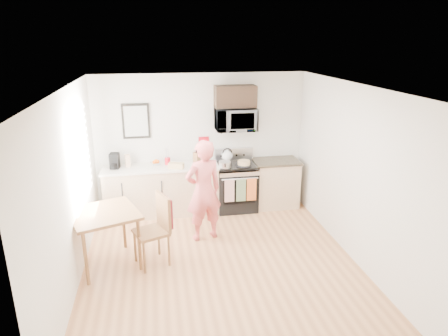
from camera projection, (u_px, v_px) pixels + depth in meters
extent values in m
plane|color=#A66940|center=(221.00, 264.00, 5.94)|extent=(4.60, 4.60, 0.00)
cube|color=white|center=(201.00, 142.00, 7.69)|extent=(4.00, 0.04, 2.60)
cube|color=white|center=(266.00, 274.00, 3.39)|extent=(4.00, 0.04, 2.60)
cube|color=white|center=(70.00, 191.00, 5.21)|extent=(0.04, 4.60, 2.60)
cube|color=white|center=(355.00, 174.00, 5.87)|extent=(0.04, 4.60, 2.60)
cube|color=silver|center=(221.00, 88.00, 5.13)|extent=(4.00, 4.60, 0.04)
cube|color=white|center=(80.00, 156.00, 5.88)|extent=(0.02, 1.40, 1.50)
cube|color=silver|center=(80.00, 156.00, 5.88)|extent=(0.01, 1.30, 1.40)
cube|color=tan|center=(162.00, 191.00, 7.54)|extent=(2.10, 0.60, 0.90)
cube|color=#F0E1CF|center=(161.00, 167.00, 7.40)|extent=(2.14, 0.64, 0.04)
cube|color=tan|center=(275.00, 184.00, 7.91)|extent=(0.84, 0.60, 0.90)
cube|color=black|center=(276.00, 161.00, 7.76)|extent=(0.88, 0.64, 0.04)
cube|color=black|center=(236.00, 190.00, 7.77)|extent=(0.76, 0.65, 0.77)
cube|color=black|center=(239.00, 193.00, 7.46)|extent=(0.61, 0.02, 0.45)
cube|color=silver|center=(240.00, 176.00, 7.36)|extent=(0.74, 0.02, 0.14)
cylinder|color=silver|center=(240.00, 179.00, 7.33)|extent=(0.68, 0.02, 0.02)
cube|color=black|center=(236.00, 165.00, 7.62)|extent=(0.76, 0.65, 0.04)
cube|color=silver|center=(233.00, 154.00, 7.83)|extent=(0.76, 0.08, 0.24)
cube|color=white|center=(229.00, 191.00, 7.36)|extent=(0.18, 0.02, 0.44)
cube|color=#586B47|center=(241.00, 190.00, 7.40)|extent=(0.18, 0.02, 0.44)
cube|color=#C34C1D|center=(252.00, 189.00, 7.43)|extent=(0.18, 0.02, 0.44)
imported|color=silver|center=(236.00, 119.00, 7.45)|extent=(0.76, 0.51, 0.42)
cube|color=black|center=(235.00, 96.00, 7.36)|extent=(0.76, 0.35, 0.40)
cube|color=black|center=(136.00, 121.00, 7.33)|extent=(0.50, 0.03, 0.65)
cube|color=#B4BAB0|center=(136.00, 121.00, 7.31)|extent=(0.42, 0.01, 0.56)
cube|color=#AB0E1A|center=(204.00, 142.00, 7.68)|extent=(0.20, 0.02, 0.20)
imported|color=#E0423D|center=(204.00, 191.00, 6.46)|extent=(0.71, 0.57, 1.70)
cube|color=brown|center=(104.00, 214.00, 5.68)|extent=(0.90, 0.90, 0.05)
cylinder|color=brown|center=(86.00, 259.00, 5.33)|extent=(0.05, 0.05, 0.80)
cylinder|color=brown|center=(139.00, 245.00, 5.69)|extent=(0.05, 0.05, 0.80)
cylinder|color=brown|center=(75.00, 236.00, 5.94)|extent=(0.05, 0.05, 0.80)
cylinder|color=brown|center=(124.00, 225.00, 6.30)|extent=(0.05, 0.05, 0.80)
cube|color=brown|center=(151.00, 232.00, 5.81)|extent=(0.58, 0.58, 0.04)
cube|color=brown|center=(163.00, 212.00, 5.82)|extent=(0.21, 0.43, 0.53)
cube|color=#601014|center=(165.00, 211.00, 5.84)|extent=(0.21, 0.40, 0.45)
cylinder|color=brown|center=(144.00, 258.00, 5.64)|extent=(0.04, 0.04, 0.49)
cylinder|color=brown|center=(169.00, 251.00, 5.83)|extent=(0.04, 0.04, 0.49)
cylinder|color=brown|center=(135.00, 247.00, 5.95)|extent=(0.04, 0.04, 0.49)
cylinder|color=brown|center=(159.00, 240.00, 6.14)|extent=(0.04, 0.04, 0.49)
cube|color=brown|center=(197.00, 157.00, 7.60)|extent=(0.14, 0.15, 0.20)
cylinder|color=#AB0E1A|center=(168.00, 161.00, 7.49)|extent=(0.11, 0.11, 0.13)
imported|color=white|center=(156.00, 163.00, 7.48)|extent=(0.26, 0.26, 0.05)
cube|color=tan|center=(128.00, 161.00, 7.34)|extent=(0.11, 0.11, 0.23)
cube|color=black|center=(115.00, 161.00, 7.25)|extent=(0.18, 0.21, 0.28)
cylinder|color=black|center=(115.00, 166.00, 7.19)|extent=(0.11, 0.11, 0.11)
cube|color=tan|center=(176.00, 166.00, 7.27)|extent=(0.30, 0.21, 0.10)
cylinder|color=black|center=(244.00, 165.00, 7.49)|extent=(0.29, 0.29, 0.02)
cylinder|color=tan|center=(244.00, 163.00, 7.48)|extent=(0.24, 0.24, 0.08)
sphere|color=white|center=(227.00, 156.00, 7.71)|extent=(0.21, 0.21, 0.21)
cone|color=white|center=(227.00, 151.00, 7.68)|extent=(0.07, 0.07, 0.07)
torus|color=black|center=(227.00, 153.00, 7.69)|extent=(0.19, 0.02, 0.19)
cylinder|color=silver|center=(225.00, 164.00, 7.37)|extent=(0.22, 0.22, 0.11)
cylinder|color=black|center=(225.00, 165.00, 7.19)|extent=(0.05, 0.20, 0.02)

